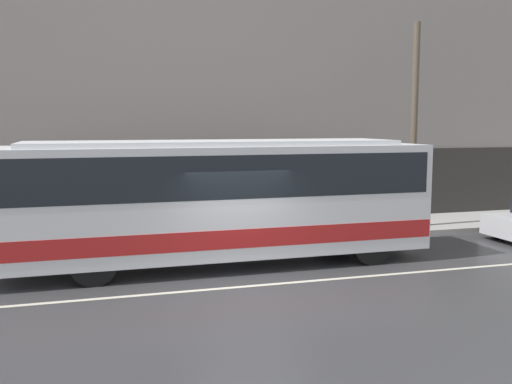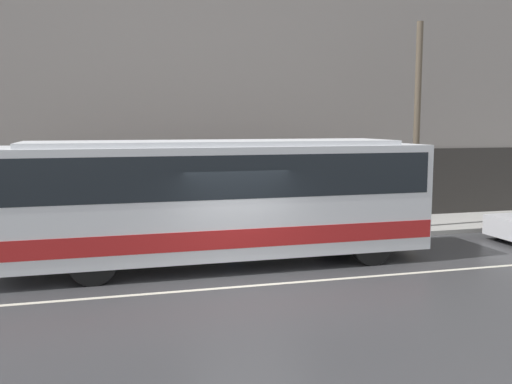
% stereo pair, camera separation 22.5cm
% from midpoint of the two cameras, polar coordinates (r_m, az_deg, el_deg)
% --- Properties ---
extents(ground_plane, '(60.00, 60.00, 0.00)m').
position_cam_midpoint_polar(ground_plane, '(12.83, -1.24, -9.41)').
color(ground_plane, '#38383A').
extents(sidewalk, '(60.00, 3.08, 0.14)m').
position_cam_midpoint_polar(sidewalk, '(18.07, -5.88, -4.42)').
color(sidewalk, '#A09E99').
rests_on(sidewalk, ground_plane).
extents(building_facade, '(60.00, 0.35, 10.63)m').
position_cam_midpoint_polar(building_facade, '(19.43, -7.00, 11.33)').
color(building_facade, gray).
rests_on(building_facade, ground_plane).
extents(lane_stripe, '(54.00, 0.14, 0.01)m').
position_cam_midpoint_polar(lane_stripe, '(12.83, -1.24, -9.40)').
color(lane_stripe, beige).
rests_on(lane_stripe, ground_plane).
extents(transit_bus, '(10.86, 2.62, 3.17)m').
position_cam_midpoint_polar(transit_bus, '(14.47, -4.50, -0.34)').
color(transit_bus, silver).
rests_on(transit_bus, ground_plane).
extents(utility_pole_near, '(0.21, 0.21, 6.73)m').
position_cam_midpoint_polar(utility_pole_near, '(19.66, 15.21, 6.37)').
color(utility_pole_near, brown).
rests_on(utility_pole_near, sidewalk).
extents(pedestrian_waiting, '(0.36, 0.36, 1.68)m').
position_cam_midpoint_polar(pedestrian_waiting, '(18.37, -2.61, -1.50)').
color(pedestrian_waiting, navy).
rests_on(pedestrian_waiting, sidewalk).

